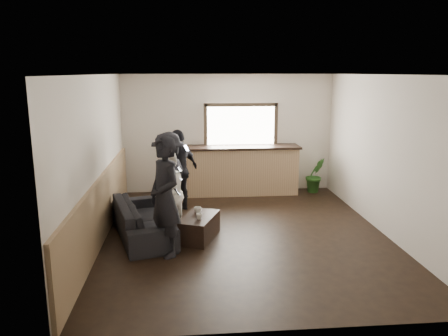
{
  "coord_description": "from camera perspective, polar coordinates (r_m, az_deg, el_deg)",
  "views": [
    {
      "loc": [
        -1.01,
        -7.32,
        2.84
      ],
      "look_at": [
        -0.33,
        0.4,
        1.13
      ],
      "focal_mm": 35.0,
      "sensor_mm": 36.0,
      "label": 1
    }
  ],
  "objects": [
    {
      "name": "person_a",
      "position": [
        6.84,
        -7.73,
        -3.79
      ],
      "size": [
        0.75,
        0.82,
        1.89
      ],
      "rotation": [
        0.0,
        0.0,
        -1.02
      ],
      "color": "black",
      "rests_on": "ground"
    },
    {
      "name": "person_c",
      "position": [
        8.4,
        -7.25,
        -1.24
      ],
      "size": [
        1.01,
        1.28,
        1.74
      ],
      "rotation": [
        0.0,
        0.0,
        -1.94
      ],
      "color": "black",
      "rests_on": "ground"
    },
    {
      "name": "room_shell",
      "position": [
        7.45,
        -2.86,
        1.79
      ],
      "size": [
        5.01,
        6.01,
        2.8
      ],
      "color": "silver",
      "rests_on": "ground"
    },
    {
      "name": "bar_counter",
      "position": [
        10.34,
        2.34,
        0.13
      ],
      "size": [
        2.7,
        0.68,
        2.13
      ],
      "color": "tan",
      "rests_on": "ground"
    },
    {
      "name": "cup_b",
      "position": [
        7.43,
        -3.26,
        -6.31
      ],
      "size": [
        0.14,
        0.14,
        0.1
      ],
      "primitive_type": "imported",
      "rotation": [
        0.0,
        0.0,
        3.47
      ],
      "color": "silver",
      "rests_on": "coffee_table"
    },
    {
      "name": "sofa",
      "position": [
        7.88,
        -10.61,
        -6.56
      ],
      "size": [
        1.35,
        2.24,
        0.61
      ],
      "primitive_type": "imported",
      "rotation": [
        0.0,
        0.0,
        1.85
      ],
      "color": "black",
      "rests_on": "ground"
    },
    {
      "name": "cup_a",
      "position": [
        7.76,
        -3.45,
        -5.48
      ],
      "size": [
        0.18,
        0.18,
        0.11
      ],
      "primitive_type": "imported",
      "rotation": [
        0.0,
        0.0,
        1.06
      ],
      "color": "silver",
      "rests_on": "coffee_table"
    },
    {
      "name": "person_b",
      "position": [
        7.71,
        -7.39,
        -3.33
      ],
      "size": [
        0.69,
        0.83,
        1.52
      ],
      "rotation": [
        0.0,
        0.0,
        -1.74
      ],
      "color": "silver",
      "rests_on": "ground"
    },
    {
      "name": "potted_plant",
      "position": [
        10.72,
        11.83,
        -0.9
      ],
      "size": [
        0.54,
        0.48,
        0.84
      ],
      "primitive_type": "imported",
      "rotation": [
        0.0,
        0.0,
        0.26
      ],
      "color": "#2D6623",
      "rests_on": "ground"
    },
    {
      "name": "ground",
      "position": [
        7.92,
        2.65,
        -8.62
      ],
      "size": [
        5.0,
        6.0,
        0.01
      ],
      "primitive_type": "cube",
      "color": "black"
    },
    {
      "name": "coffee_table",
      "position": [
        7.66,
        -3.35,
        -7.75
      ],
      "size": [
        0.81,
        1.04,
        0.41
      ],
      "primitive_type": "cube",
      "rotation": [
        0.0,
        0.0,
        -0.37
      ],
      "color": "black",
      "rests_on": "ground"
    },
    {
      "name": "person_d",
      "position": [
        9.07,
        -5.87,
        -0.31
      ],
      "size": [
        1.0,
        1.0,
        1.7
      ],
      "rotation": [
        0.0,
        0.0,
        -2.35
      ],
      "color": "black",
      "rests_on": "ground"
    }
  ]
}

